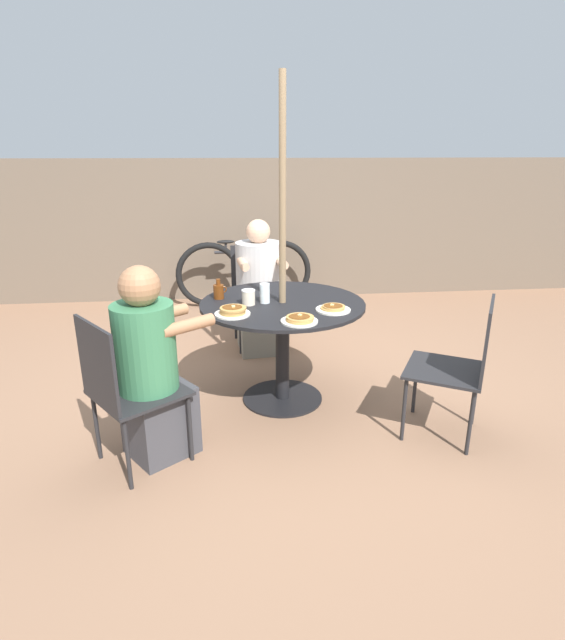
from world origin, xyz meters
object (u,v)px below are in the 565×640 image
(bicycle, at_px, (245,273))
(pancake_plate_a, at_px, (333,309))
(patio_table, at_px, (282,325))
(coffee_cup, at_px, (249,297))
(patio_chair_south, at_px, (257,289))
(diner_north, at_px, (152,372))
(diner_south, at_px, (260,293))
(syrup_bottle, at_px, (219,291))
(patio_chair_east, at_px, (462,362))
(patio_chair_north, at_px, (123,386))
(drinking_glass_a, at_px, (265,293))
(pancake_plate_b, at_px, (233,311))
(pancake_plate_c, at_px, (300,320))

(bicycle, bearing_deg, pancake_plate_a, -82.81)
(patio_table, bearing_deg, coffee_cup, -172.44)
(patio_table, relative_size, patio_chair_south, 1.26)
(diner_north, distance_m, patio_chair_south, 1.91)
(patio_table, xyz_separation_m, pancake_plate_a, (0.30, -0.22, 0.18))
(diner_north, xyz_separation_m, coffee_cup, (0.57, 0.57, 0.26))
(diner_south, xyz_separation_m, syrup_bottle, (-0.33, -0.87, 0.27))
(patio_chair_east, relative_size, syrup_bottle, 6.38)
(patio_chair_south, xyz_separation_m, pancake_plate_a, (0.42, -1.40, 0.24))
(patio_chair_south, distance_m, bicycle, 1.18)
(diner_south, xyz_separation_m, bicycle, (-0.09, 1.35, -0.14))
(patio_chair_north, bearing_deg, diner_south, 116.65)
(diner_north, height_order, syrup_bottle, diner_north)
(patio_chair_east, height_order, drinking_glass_a, patio_chair_east)
(coffee_cup, bearing_deg, patio_chair_north, -136.29)
(pancake_plate_b, xyz_separation_m, pancake_plate_c, (0.40, -0.18, -0.01))
(coffee_cup, bearing_deg, diner_south, 82.67)
(pancake_plate_a, bearing_deg, pancake_plate_b, -178.04)
(patio_table, height_order, coffee_cup, coffee_cup)
(patio_chair_north, height_order, syrup_bottle, patio_chair_north)
(diner_south, distance_m, pancake_plate_c, 1.45)
(syrup_bottle, bearing_deg, patio_table, -17.03)
(patio_chair_north, bearing_deg, patio_table, 90.00)
(patio_chair_east, xyz_separation_m, bicycle, (-1.21, 2.94, -0.13))
(syrup_bottle, relative_size, bicycle, 0.09)
(drinking_glass_a, height_order, bicycle, drinking_glass_a)
(patio_chair_east, relative_size, drinking_glass_a, 6.71)
(pancake_plate_c, xyz_separation_m, bicycle, (-0.25, 2.77, -0.37))
(patio_chair_north, height_order, diner_south, diner_south)
(diner_north, height_order, pancake_plate_c, diner_north)
(pancake_plate_c, bearing_deg, diner_north, -168.03)
(patio_chair_south, bearing_deg, pancake_plate_a, 101.12)
(syrup_bottle, bearing_deg, pancake_plate_c, -48.58)
(diner_south, xyz_separation_m, coffee_cup, (-0.13, -1.03, 0.27))
(patio_table, bearing_deg, diner_south, 95.63)
(diner_north, bearing_deg, syrup_bottle, 116.16)
(pancake_plate_c, xyz_separation_m, syrup_bottle, (-0.49, 0.55, 0.04))
(bicycle, bearing_deg, patio_chair_south, -90.09)
(diner_north, relative_size, bicycle, 0.74)
(pancake_plate_c, distance_m, drinking_glass_a, 0.46)
(pancake_plate_c, bearing_deg, coffee_cup, 126.48)
(bicycle, bearing_deg, diner_north, -105.40)
(patio_chair_north, bearing_deg, pancake_plate_a, 74.50)
(diner_north, xyz_separation_m, diner_south, (0.70, 1.60, -0.01))
(syrup_bottle, bearing_deg, patio_chair_north, -121.34)
(pancake_plate_c, bearing_deg, pancake_plate_a, 39.61)
(patio_chair_south, xyz_separation_m, pancake_plate_b, (-0.22, -1.42, 0.25))
(coffee_cup, bearing_deg, bicycle, 89.03)
(syrup_bottle, bearing_deg, patio_chair_south, 73.29)
(bicycle, bearing_deg, patio_table, -89.08)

